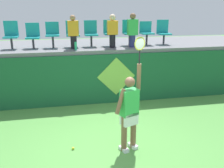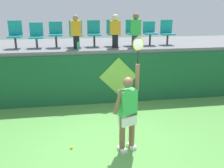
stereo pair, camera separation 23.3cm
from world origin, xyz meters
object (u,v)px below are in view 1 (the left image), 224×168
stadium_chair_0 (11,34)px  stadium_chair_3 (73,32)px  stadium_chair_8 (163,31)px  tennis_player (129,110)px  spectator_2 (112,30)px  spectator_0 (133,30)px  stadium_chair_2 (53,33)px  tennis_ball (73,148)px  stadium_chair_6 (129,31)px  stadium_chair_4 (91,32)px  stadium_chair_1 (33,35)px  stadium_chair_7 (146,31)px  spectator_1 (73,31)px  water_bottle (76,46)px  stadium_chair_5 (110,31)px

stadium_chair_0 → stadium_chair_3: size_ratio=1.02×
stadium_chair_0 → stadium_chair_8: stadium_chair_0 is taller
stadium_chair_3 → tennis_player: bearing=-75.7°
spectator_2 → spectator_0: bearing=-2.8°
stadium_chair_2 → stadium_chair_8: (3.92, 0.01, -0.01)m
tennis_ball → spectator_0: spectator_0 is taller
stadium_chair_6 → stadium_chair_4: bearing=179.9°
stadium_chair_1 → stadium_chair_7: bearing=-0.1°
stadium_chair_6 → spectator_1: (-1.97, -0.40, 0.06)m
stadium_chair_0 → stadium_chair_1: size_ratio=1.09×
tennis_ball → stadium_chair_2: 4.28m
tennis_ball → water_bottle: water_bottle is taller
stadium_chair_4 → spectator_1: size_ratio=0.81×
stadium_chair_2 → stadium_chair_3: bearing=0.4°
stadium_chair_0 → stadium_chair_7: size_ratio=1.09×
stadium_chair_2 → spectator_2: (1.96, -0.40, 0.10)m
stadium_chair_3 → stadium_chair_8: stadium_chair_3 is taller
tennis_player → stadium_chair_7: 4.37m
stadium_chair_1 → tennis_ball: bearing=-74.1°
stadium_chair_0 → stadium_chair_1: stadium_chair_0 is taller
tennis_ball → stadium_chair_4: (0.89, 3.64, 2.23)m
stadium_chair_7 → spectator_2: (-1.31, -0.40, 0.11)m
spectator_1 → spectator_2: size_ratio=0.99×
tennis_player → stadium_chair_1: stadium_chair_1 is taller
stadium_chair_1 → stadium_chair_5: 2.60m
stadium_chair_6 → tennis_ball: bearing=-121.7°
stadium_chair_0 → spectator_2: spectator_2 is taller
stadium_chair_4 → spectator_2: 0.79m
stadium_chair_3 → spectator_0: 2.02m
stadium_chair_1 → stadium_chair_6: bearing=-0.0°
stadium_chair_0 → spectator_0: size_ratio=0.79×
spectator_1 → stadium_chair_7: bearing=8.6°
tennis_ball → spectator_0: (2.24, 3.20, 2.33)m
stadium_chair_6 → spectator_0: size_ratio=0.79×
stadium_chair_2 → spectator_1: spectator_1 is taller
stadium_chair_3 → spectator_0: size_ratio=0.78×
tennis_player → tennis_ball: bearing=170.1°
tennis_ball → spectator_1: bearing=85.2°
stadium_chair_5 → stadium_chair_7: (1.31, -0.01, -0.03)m
tennis_player → stadium_chair_5: size_ratio=2.87×
tennis_ball → stadium_chair_7: bearing=51.6°
stadium_chair_2 → spectator_1: size_ratio=0.78×
stadium_chair_5 → stadium_chair_8: stadium_chair_5 is taller
water_bottle → spectator_0: (1.93, 0.26, 0.45)m
stadium_chair_5 → spectator_1: spectator_1 is taller
stadium_chair_0 → stadium_chair_2: size_ratio=1.06×
tennis_ball → stadium_chair_3: stadium_chair_3 is taller
stadium_chair_4 → spectator_2: spectator_2 is taller
spectator_2 → stadium_chair_4: bearing=148.9°
stadium_chair_5 → stadium_chair_8: bearing=0.1°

